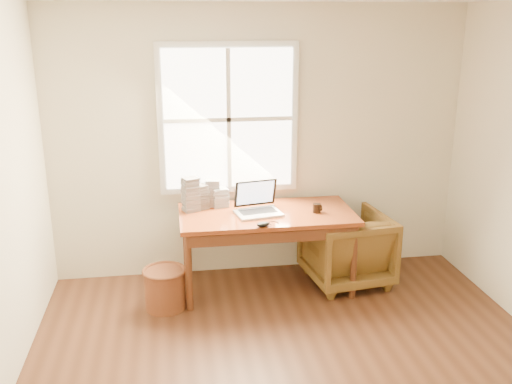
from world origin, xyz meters
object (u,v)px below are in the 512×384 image
(wicker_stool, at_px, (165,289))
(laptop, at_px, (258,200))
(desk, at_px, (267,214))
(armchair, at_px, (347,248))
(coffee_mug, at_px, (317,208))
(cd_stack_a, at_px, (213,193))

(wicker_stool, height_order, laptop, laptop)
(desk, distance_m, wicker_stool, 1.13)
(desk, bearing_deg, armchair, 0.00)
(wicker_stool, bearing_deg, laptop, 14.52)
(armchair, relative_size, laptop, 1.99)
(desk, relative_size, coffee_mug, 19.23)
(desk, distance_m, armchair, 0.87)
(armchair, relative_size, wicker_stool, 2.14)
(wicker_stool, height_order, coffee_mug, coffee_mug)
(coffee_mug, bearing_deg, armchair, 8.11)
(coffee_mug, height_order, cd_stack_a, cd_stack_a)
(desk, xyz_separation_m, armchair, (0.78, 0.00, -0.38))
(armchair, xyz_separation_m, cd_stack_a, (-1.25, 0.26, 0.53))
(desk, xyz_separation_m, laptop, (-0.09, -0.05, 0.16))
(desk, relative_size, wicker_stool, 4.50)
(cd_stack_a, bearing_deg, desk, -28.90)
(desk, bearing_deg, wicker_stool, -164.15)
(desk, relative_size, laptop, 4.18)
(coffee_mug, xyz_separation_m, cd_stack_a, (-0.92, 0.33, 0.09))
(desk, xyz_separation_m, wicker_stool, (-0.95, -0.27, -0.55))
(armchair, xyz_separation_m, wicker_stool, (-1.73, -0.27, -0.17))
(wicker_stool, relative_size, laptop, 0.93)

